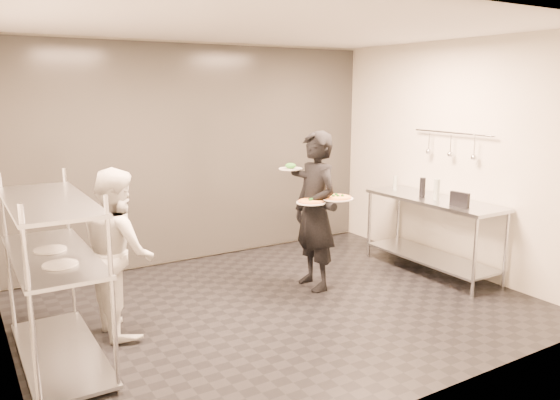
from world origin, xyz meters
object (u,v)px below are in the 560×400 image
pass_rack (54,271)px  bottle_clear (395,183)px  prep_counter (432,222)px  bottle_dark (422,188)px  waiter (315,211)px  bottle_green (437,190)px  pizza_plate_near (311,202)px  chef (118,251)px  pos_monitor (460,199)px  pizza_plate_far (337,198)px  salad_plate (291,167)px

pass_rack → bottle_clear: pass_rack is taller
prep_counter → bottle_dark: bottle_dark is taller
waiter → bottle_green: waiter is taller
waiter → pizza_plate_near: waiter is taller
chef → prep_counter: bearing=-95.6°
pass_rack → waiter: size_ratio=0.90×
prep_counter → bottle_dark: 0.44m
waiter → pos_monitor: waiter is taller
pizza_plate_far → bottle_dark: (1.35, 0.06, -0.03)m
pass_rack → bottle_clear: 4.39m
pass_rack → pos_monitor: 4.24m
pizza_plate_far → pos_monitor: pizza_plate_far is taller
bottle_clear → waiter: bearing=-166.1°
pass_rack → chef: chef is taller
pizza_plate_near → bottle_dark: size_ratio=1.30×
pos_monitor → prep_counter: bearing=70.2°
pass_rack → chef: (0.60, 0.29, -0.00)m
pizza_plate_near → bottle_green: size_ratio=1.23×
pizza_plate_far → pass_rack: bearing=-178.8°
prep_counter → chef: size_ratio=1.17×
bottle_dark → waiter: bearing=173.3°
pass_rack → chef: bearing=26.2°
pizza_plate_far → bottle_green: bearing=-6.4°
chef → pos_monitor: (3.61, -0.78, 0.24)m
bottle_clear → bottle_dark: bearing=-97.6°
chef → bottle_green: bearing=-97.2°
bottle_green → pizza_plate_near: bearing=171.8°
waiter → bottle_clear: size_ratio=9.54×
prep_counter → pizza_plate_far: (-1.42, 0.06, 0.44)m
salad_plate → bottle_dark: (1.59, -0.49, -0.31)m
salad_plate → pos_monitor: salad_plate is taller
pass_rack → pizza_plate_near: 2.64m
prep_counter → waiter: waiter is taller
salad_plate → bottle_dark: salad_plate is taller
waiter → bottle_green: size_ratio=6.94×
bottle_green → bottle_clear: (0.06, 0.77, -0.03)m
bottle_green → bottle_clear: bearing=85.5°
pizza_plate_far → bottle_dark: size_ratio=1.45×
chef → pizza_plate_near: size_ratio=4.88×
salad_plate → bottle_green: 1.78m
waiter → bottle_clear: bearing=105.6°
pos_monitor → waiter: bearing=145.1°
bottle_clear → bottle_dark: 0.56m
pizza_plate_near → pizza_plate_far: 0.30m
pizza_plate_near → bottle_dark: (1.63, -0.02, 0.00)m
prep_counter → pizza_plate_far: size_ratio=5.15×
salad_plate → bottle_clear: size_ratio=1.43×
waiter → chef: bearing=-88.2°
pass_rack → waiter: waiter is taller
salad_plate → bottle_clear: salad_plate is taller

